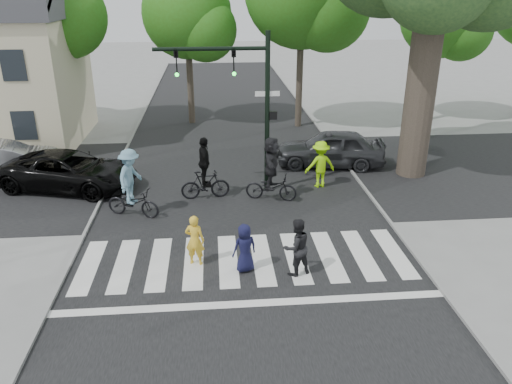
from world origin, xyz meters
TOP-DOWN VIEW (x-y plane):
  - ground at (0.00, 0.00)m, footprint 120.00×120.00m
  - road_stem at (0.00, 5.00)m, footprint 10.00×70.00m
  - road_cross at (0.00, 8.00)m, footprint 70.00×10.00m
  - curb_left at (-5.05, 5.00)m, footprint 0.10×70.00m
  - curb_right at (5.05, 5.00)m, footprint 0.10×70.00m
  - crosswalk at (0.00, 0.66)m, footprint 10.00×3.85m
  - traffic_signal at (0.35, 6.20)m, footprint 4.45×0.29m
  - bg_tree_1 at (-8.70, 15.48)m, footprint 6.09×5.80m
  - bg_tree_2 at (-1.76, 16.62)m, footprint 5.04×4.80m
  - bg_tree_4 at (12.23, 16.12)m, footprint 4.83×4.60m
  - pedestrian_woman at (-1.43, 0.90)m, footprint 0.64×0.51m
  - pedestrian_child at (-0.05, 0.42)m, footprint 0.81×0.66m
  - pedestrian_adult at (1.36, 0.12)m, footprint 0.99×0.89m
  - cyclist_left at (-3.65, 4.32)m, footprint 2.03×1.42m
  - cyclist_mid at (-1.17, 5.66)m, footprint 1.86×1.14m
  - cyclist_right at (1.27, 5.29)m, footprint 2.02×1.87m
  - car_suv at (-6.47, 7.12)m, footprint 5.72×3.77m
  - car_silver at (-9.50, 8.84)m, footprint 4.55×2.44m
  - car_grey at (4.30, 8.82)m, footprint 4.96×2.62m
  - bystander_hivis at (3.34, 6.42)m, footprint 1.31×0.89m
  - bystander_dark at (4.12, 8.54)m, footprint 0.65×0.48m

SIDE VIEW (x-z plane):
  - ground at x=0.00m, z-range 0.00..0.00m
  - road_stem at x=0.00m, z-range 0.00..0.01m
  - road_cross at x=0.00m, z-range 0.00..0.01m
  - crosswalk at x=0.00m, z-range 0.00..0.01m
  - curb_left at x=-5.05m, z-range 0.00..0.10m
  - curb_right at x=5.05m, z-range 0.00..0.10m
  - car_silver at x=-9.50m, z-range 0.00..1.42m
  - pedestrian_child at x=-0.05m, z-range 0.00..1.42m
  - car_suv at x=-6.47m, z-range 0.00..1.46m
  - pedestrian_woman at x=-1.43m, z-range 0.00..1.53m
  - car_grey at x=4.30m, z-range 0.00..1.61m
  - bystander_dark at x=4.12m, z-range 0.00..1.62m
  - pedestrian_adult at x=1.36m, z-range 0.00..1.68m
  - bystander_hivis at x=3.34m, z-range 0.00..1.87m
  - cyclist_mid at x=-1.17m, z-range -0.21..2.16m
  - cyclist_left at x=-3.65m, z-range -0.16..2.27m
  - cyclist_right at x=1.27m, z-range -0.13..2.30m
  - traffic_signal at x=0.35m, z-range 0.90..6.90m
  - bg_tree_4 at x=12.23m, z-range 1.56..9.71m
  - bg_tree_2 at x=-1.76m, z-range 1.58..9.98m
  - bg_tree_1 at x=-8.70m, z-range 1.75..11.55m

